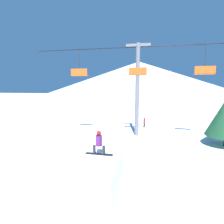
{
  "coord_description": "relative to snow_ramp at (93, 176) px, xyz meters",
  "views": [
    {
      "loc": [
        3.65,
        -7.44,
        5.17
      ],
      "look_at": [
        1.11,
        5.16,
        3.26
      ],
      "focal_mm": 28.0,
      "sensor_mm": 36.0,
      "label": 1
    }
  ],
  "objects": [
    {
      "name": "snowboarder",
      "position": [
        0.04,
        0.98,
        1.39
      ],
      "size": [
        1.54,
        0.34,
        1.33
      ],
      "color": "black",
      "rests_on": "snow_ramp"
    },
    {
      "name": "mountain_ridge",
      "position": [
        -1.11,
        65.72,
        6.77
      ],
      "size": [
        86.59,
        86.59,
        15.01
      ],
      "color": "silver",
      "rests_on": "ground_plane"
    },
    {
      "name": "chairlift",
      "position": [
        1.53,
        10.23,
        4.92
      ],
      "size": [
        21.81,
        0.44,
        9.38
      ],
      "color": "slate",
      "rests_on": "ground_plane"
    },
    {
      "name": "snow_ramp",
      "position": [
        0.0,
        0.0,
        0.0
      ],
      "size": [
        2.55,
        3.56,
        1.46
      ],
      "color": "white",
      "rests_on": "ground_plane"
    },
    {
      "name": "distant_skier",
      "position": [
        2.28,
        14.21,
        -0.07
      ],
      "size": [
        0.24,
        0.24,
        1.23
      ],
      "color": "black",
      "rests_on": "ground_plane"
    },
    {
      "name": "ground_plane",
      "position": [
        -1.11,
        -0.39,
        -0.73
      ],
      "size": [
        220.0,
        220.0,
        0.0
      ],
      "primitive_type": "plane",
      "color": "white"
    }
  ]
}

